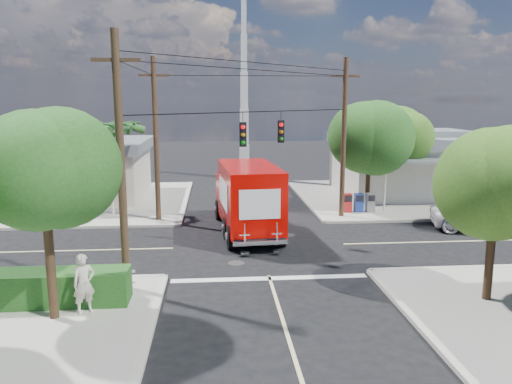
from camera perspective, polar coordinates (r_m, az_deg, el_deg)
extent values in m
plane|color=black|center=(23.38, 0.41, -6.20)|extent=(120.00, 120.00, 0.00)
cube|color=#A7A197|center=(36.38, 16.31, -0.47)|extent=(14.00, 14.00, 0.14)
cube|color=#B6B1A2|center=(34.49, 5.39, -0.67)|extent=(0.25, 14.00, 0.14)
cube|color=#B6B1A2|center=(30.10, 21.05, -2.98)|extent=(14.00, 0.25, 0.14)
cube|color=#A7A197|center=(35.13, -19.47, -1.03)|extent=(14.00, 14.00, 0.14)
cube|color=#B6B1A2|center=(34.02, -8.00, -0.88)|extent=(0.25, 14.00, 0.14)
cube|color=#B6B1A2|center=(28.58, -22.97, -3.81)|extent=(14.00, 0.25, 0.14)
cube|color=#B6B1A2|center=(14.43, 21.61, -17.71)|extent=(0.25, 14.00, 0.14)
cube|color=#B6B1A2|center=(13.26, -13.49, -19.88)|extent=(0.25, 14.00, 0.14)
cube|color=beige|center=(33.06, -1.15, -1.23)|extent=(0.12, 12.00, 0.01)
cube|color=beige|center=(14.16, 4.23, -17.81)|extent=(0.12, 12.00, 0.01)
cube|color=beige|center=(26.21, 22.84, -5.19)|extent=(12.00, 0.12, 0.01)
cube|color=beige|center=(24.62, -23.60, -6.23)|extent=(12.00, 0.12, 0.01)
cube|color=silver|center=(19.32, 1.57, -9.83)|extent=(7.50, 0.40, 0.01)
cube|color=beige|center=(37.57, 18.05, 2.51)|extent=(11.00, 8.00, 3.40)
cube|color=slate|center=(37.36, 18.22, 5.62)|extent=(11.80, 8.80, 0.70)
cube|color=slate|center=(37.33, 18.27, 6.39)|extent=(6.05, 4.40, 0.50)
cube|color=slate|center=(33.00, 21.42, 3.37)|extent=(9.90, 1.80, 0.15)
cylinder|color=silver|center=(30.78, 14.52, 0.56)|extent=(0.12, 0.12, 2.90)
cube|color=beige|center=(36.55, -20.56, 1.99)|extent=(10.00, 8.00, 3.20)
cube|color=slate|center=(36.34, -20.76, 5.03)|extent=(10.80, 8.80, 0.70)
cube|color=slate|center=(36.30, -20.81, 5.82)|extent=(5.50, 4.40, 0.50)
cube|color=slate|center=(31.77, -23.05, 2.64)|extent=(9.00, 1.80, 0.15)
cylinder|color=silver|center=(30.17, -16.11, 0.10)|extent=(0.12, 0.12, 2.70)
cube|color=silver|center=(42.70, -1.34, 3.46)|extent=(0.80, 0.80, 3.00)
cube|color=silver|center=(42.44, -1.35, 7.49)|extent=(0.70, 0.70, 3.00)
cube|color=silver|center=(42.39, -1.37, 11.54)|extent=(0.60, 0.60, 3.00)
cube|color=silver|center=(42.55, -1.39, 15.58)|extent=(0.50, 0.50, 3.00)
cube|color=silver|center=(42.93, -1.41, 19.57)|extent=(0.40, 0.40, 3.00)
cylinder|color=#422D1C|center=(16.32, -22.47, -7.13)|extent=(0.28, 0.28, 3.71)
sphere|color=#204D19|center=(15.81, -23.05, 0.92)|extent=(3.71, 3.71, 3.71)
sphere|color=#204D19|center=(16.09, -24.25, 1.83)|extent=(3.02, 3.02, 3.02)
sphere|color=#204D19|center=(15.43, -22.13, 0.34)|extent=(3.25, 3.25, 3.25)
cylinder|color=#422D1C|center=(30.87, 12.69, 1.79)|extent=(0.28, 0.28, 4.10)
sphere|color=#204D19|center=(30.60, 12.88, 6.54)|extent=(4.10, 4.10, 4.10)
sphere|color=#204D19|center=(30.66, 12.07, 7.06)|extent=(3.33, 3.33, 3.33)
sphere|color=#204D19|center=(30.43, 13.67, 6.24)|extent=(3.58, 3.58, 3.58)
cylinder|color=#422D1C|center=(33.81, 15.78, 1.95)|extent=(0.28, 0.28, 3.58)
sphere|color=#33611D|center=(33.56, 15.97, 5.74)|extent=(3.58, 3.58, 3.58)
sphere|color=#33611D|center=(33.60, 15.22, 6.16)|extent=(2.91, 2.91, 2.91)
sphere|color=#33611D|center=(33.42, 16.70, 5.49)|extent=(3.14, 3.14, 3.14)
cylinder|color=#422D1C|center=(18.25, 25.23, -5.93)|extent=(0.28, 0.28, 3.46)
sphere|color=#33611D|center=(17.80, 25.77, 0.76)|extent=(3.46, 3.46, 3.46)
sphere|color=#33611D|center=(17.74, 24.39, 1.55)|extent=(2.81, 2.81, 2.81)
sphere|color=#33611D|center=(17.75, 27.20, 0.26)|extent=(3.02, 3.02, 3.02)
cylinder|color=#422D1C|center=(30.58, -15.04, 2.47)|extent=(0.24, 0.24, 5.00)
cone|color=#275B24|center=(30.19, -13.58, 7.39)|extent=(0.50, 2.06, 0.98)
cone|color=#275B24|center=(30.94, -14.01, 7.44)|extent=(1.92, 1.68, 0.98)
cone|color=#275B24|center=(31.24, -15.35, 7.41)|extent=(2.12, 0.95, 0.98)
cone|color=#275B24|center=(30.88, -16.64, 7.31)|extent=(1.34, 2.07, 0.98)
cone|color=#275B24|center=(30.12, -16.94, 7.23)|extent=(1.34, 2.07, 0.98)
cone|color=#275B24|center=(29.52, -15.97, 7.22)|extent=(2.12, 0.95, 0.98)
cone|color=#275B24|center=(29.55, -14.44, 7.30)|extent=(1.92, 1.68, 0.98)
cylinder|color=#422D1C|center=(32.47, -18.04, 2.40)|extent=(0.24, 0.24, 4.60)
cone|color=#275B24|center=(32.05, -16.71, 6.69)|extent=(0.50, 2.06, 0.98)
cone|color=#275B24|center=(32.81, -17.04, 6.75)|extent=(1.92, 1.68, 0.98)
cone|color=#275B24|center=(33.14, -18.27, 6.72)|extent=(2.12, 0.95, 0.98)
cone|color=#275B24|center=(32.82, -19.51, 6.61)|extent=(1.34, 2.07, 0.98)
cone|color=#275B24|center=(32.07, -19.86, 6.51)|extent=(1.34, 2.07, 0.98)
cone|color=#275B24|center=(31.44, -19.01, 6.50)|extent=(2.12, 0.95, 0.98)
cone|color=#275B24|center=(31.43, -17.58, 6.58)|extent=(1.92, 1.68, 0.98)
cylinder|color=#473321|center=(17.54, -15.17, 2.87)|extent=(0.28, 0.28, 9.00)
cube|color=#473321|center=(17.45, -15.74, 14.34)|extent=(1.60, 0.12, 0.12)
cylinder|color=#473321|center=(28.53, 9.98, 5.87)|extent=(0.28, 0.28, 9.00)
cube|color=#473321|center=(28.47, 10.21, 12.91)|extent=(1.60, 0.12, 0.12)
cylinder|color=#473321|center=(27.78, -11.37, 5.71)|extent=(0.28, 0.28, 9.00)
cube|color=#473321|center=(27.72, -11.63, 12.93)|extent=(1.60, 0.12, 0.12)
cylinder|color=black|center=(22.41, 0.43, 9.17)|extent=(10.43, 10.43, 0.04)
cube|color=black|center=(21.59, -1.51, 6.60)|extent=(0.30, 0.24, 1.05)
sphere|color=red|center=(21.43, -1.49, 7.45)|extent=(0.20, 0.20, 0.20)
cube|color=black|center=(23.66, 2.86, 6.92)|extent=(0.30, 0.24, 1.05)
sphere|color=red|center=(23.50, 2.91, 7.71)|extent=(0.20, 0.20, 0.20)
cube|color=silver|center=(18.74, -22.75, -9.75)|extent=(5.94, 0.05, 0.08)
cube|color=silver|center=(18.61, -22.84, -8.60)|extent=(5.94, 0.05, 0.08)
cube|color=silver|center=(18.02, -14.17, -9.53)|extent=(0.09, 0.06, 1.00)
cube|color=#174516|center=(18.03, -24.19, -9.99)|extent=(6.20, 1.20, 1.10)
cube|color=#AE1F1C|center=(30.17, 10.37, -1.21)|extent=(0.50, 0.50, 1.10)
cube|color=navy|center=(30.36, 11.65, -1.18)|extent=(0.50, 0.50, 1.10)
cube|color=slate|center=(30.56, 12.91, -1.15)|extent=(0.50, 0.50, 1.10)
cube|color=black|center=(25.79, -1.07, -3.33)|extent=(3.01, 8.11, 0.25)
cube|color=#C20501|center=(28.62, -2.01, -0.28)|extent=(2.58, 1.93, 2.24)
cube|color=black|center=(29.24, -2.20, 0.76)|extent=(2.15, 0.44, 0.97)
cube|color=silver|center=(29.65, -2.23, -1.31)|extent=(2.34, 0.32, 0.36)
cube|color=#C20501|center=(24.57, -0.77, -0.37)|extent=(3.04, 6.10, 2.95)
cube|color=white|center=(24.77, 2.19, 0.07)|extent=(0.33, 3.65, 1.32)
cube|color=white|center=(24.38, -3.77, -0.11)|extent=(0.33, 3.65, 1.32)
cube|color=white|center=(21.67, 0.44, -1.43)|extent=(1.83, 0.18, 1.32)
cube|color=silver|center=(21.95, 0.50, -5.79)|extent=(2.46, 0.46, 0.18)
cube|color=silver|center=(21.61, -1.30, -4.94)|extent=(0.46, 0.10, 1.02)
cube|color=silver|center=(21.85, 2.41, -4.77)|extent=(0.46, 0.10, 1.02)
cylinder|color=black|center=(28.50, -4.29, -2.02)|extent=(0.42, 1.14, 1.12)
cylinder|color=black|center=(28.81, 0.35, -1.85)|extent=(0.42, 1.14, 1.12)
cylinder|color=black|center=(22.80, -2.88, -5.18)|extent=(0.42, 1.14, 1.12)
cylinder|color=black|center=(23.18, 2.89, -4.92)|extent=(0.42, 1.14, 1.12)
imported|color=silver|center=(28.62, 24.84, -2.49)|extent=(6.03, 4.03, 1.54)
imported|color=beige|center=(16.64, -19.07, -9.86)|extent=(0.83, 0.75, 1.90)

